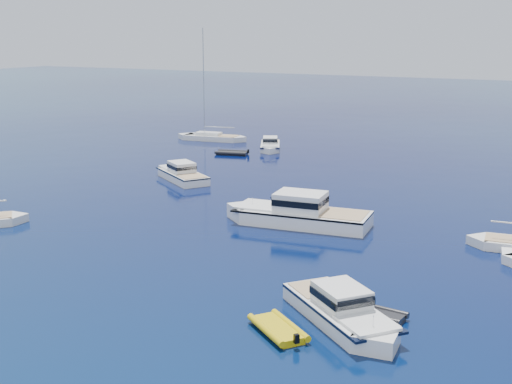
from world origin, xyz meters
TOP-DOWN VIEW (x-y plane):
  - ground at (0.00, 0.00)m, footprint 400.00×400.00m
  - motor_cruiser_right at (9.20, 7.85)m, footprint 9.28×8.41m
  - motor_cruiser_centre at (-0.68, 23.89)m, footprint 12.99×5.23m
  - motor_cruiser_far_l at (-18.08, 33.51)m, footprint 9.23×7.48m
  - motor_cruiser_horizon at (-18.15, 54.08)m, footprint 5.62×8.22m
  - sailboat_far_l at (-28.84, 57.18)m, footprint 11.10×4.28m
  - tender_yellow at (6.72, 5.22)m, footprint 4.38×4.04m
  - tender_grey_near at (10.60, 9.33)m, footprint 3.34×2.12m
  - tender_grey_far at (-20.71, 48.64)m, footprint 4.59×3.15m

SIDE VIEW (x-z plane):
  - ground at x=0.00m, z-range 0.00..0.00m
  - motor_cruiser_right at x=9.20m, z-range -1.26..1.26m
  - motor_cruiser_centre at x=-0.68m, z-range -1.66..1.66m
  - motor_cruiser_far_l at x=-18.08m, z-range -1.21..1.21m
  - motor_cruiser_horizon at x=-18.15m, z-range -1.04..1.04m
  - sailboat_far_l at x=-28.84m, z-range -7.95..7.95m
  - tender_yellow at x=6.72m, z-range -0.47..0.47m
  - tender_grey_near at x=10.60m, z-range -0.47..0.47m
  - tender_grey_far at x=-20.71m, z-range -0.47..0.47m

